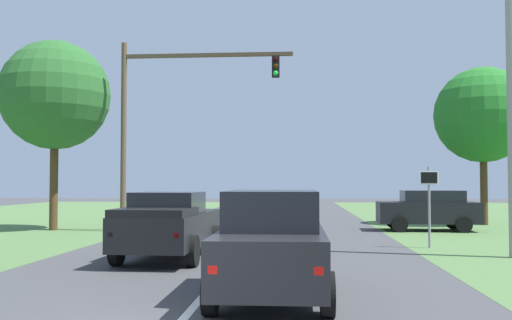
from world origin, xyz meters
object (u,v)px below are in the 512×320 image
at_px(pickup_truck_lead, 169,224).
at_px(utility_pole_right, 512,76).
at_px(traffic_light, 166,107).
at_px(oak_tree_right, 483,115).
at_px(extra_tree_1, 55,96).
at_px(red_suv_near, 273,241).
at_px(keep_moving_sign, 429,196).
at_px(crossing_suv_far, 428,209).

distance_m(pickup_truck_lead, utility_pole_right, 10.55).
relative_size(traffic_light, oak_tree_right, 1.04).
bearing_deg(oak_tree_right, extra_tree_1, -166.63).
bearing_deg(utility_pole_right, red_suv_near, -136.80).
xyz_separation_m(red_suv_near, pickup_truck_lead, (-3.13, 5.15, -0.06)).
relative_size(pickup_truck_lead, utility_pole_right, 0.51).
xyz_separation_m(traffic_light, utility_pole_right, (11.80, -7.69, -0.24)).
xyz_separation_m(traffic_light, keep_moving_sign, (9.95, -5.43, -3.71)).
distance_m(red_suv_near, traffic_light, 15.41).
relative_size(pickup_truck_lead, crossing_suv_far, 1.22).
bearing_deg(pickup_truck_lead, red_suv_near, -58.69).
relative_size(traffic_light, extra_tree_1, 0.97).
xyz_separation_m(crossing_suv_far, utility_pole_right, (0.42, -9.13, 4.21)).
distance_m(pickup_truck_lead, crossing_suv_far, 13.67).
distance_m(traffic_light, extra_tree_1, 5.20).
height_order(oak_tree_right, extra_tree_1, extra_tree_1).
height_order(crossing_suv_far, utility_pole_right, utility_pole_right).
height_order(red_suv_near, oak_tree_right, oak_tree_right).
xyz_separation_m(pickup_truck_lead, utility_pole_right, (9.64, 0.96, 4.18)).
bearing_deg(utility_pole_right, traffic_light, 146.92).
bearing_deg(pickup_truck_lead, traffic_light, 104.03).
bearing_deg(crossing_suv_far, extra_tree_1, -176.55).
bearing_deg(red_suv_near, pickup_truck_lead, 121.31).
bearing_deg(extra_tree_1, red_suv_near, -53.78).
bearing_deg(oak_tree_right, red_suv_near, -116.86).
xyz_separation_m(pickup_truck_lead, extra_tree_1, (-7.30, 9.10, 5.04)).
bearing_deg(keep_moving_sign, crossing_suv_far, 78.25).
bearing_deg(red_suv_near, crossing_suv_far, 68.23).
xyz_separation_m(red_suv_near, keep_moving_sign, (4.66, 8.37, 0.65)).
bearing_deg(crossing_suv_far, oak_tree_right, 46.80).
relative_size(traffic_light, utility_pole_right, 0.80).
distance_m(traffic_light, oak_tree_right, 15.81).
relative_size(pickup_truck_lead, extra_tree_1, 0.63).
bearing_deg(keep_moving_sign, oak_tree_right, 64.95).
bearing_deg(extra_tree_1, keep_moving_sign, -21.28).
xyz_separation_m(traffic_light, oak_tree_right, (14.93, 5.22, 0.11)).
bearing_deg(oak_tree_right, traffic_light, -160.72).
xyz_separation_m(traffic_light, crossing_suv_far, (11.38, 1.44, -4.45)).
height_order(oak_tree_right, crossing_suv_far, oak_tree_right).
bearing_deg(keep_moving_sign, red_suv_near, -119.09).
distance_m(oak_tree_right, utility_pole_right, 13.29).
relative_size(oak_tree_right, utility_pole_right, 0.77).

